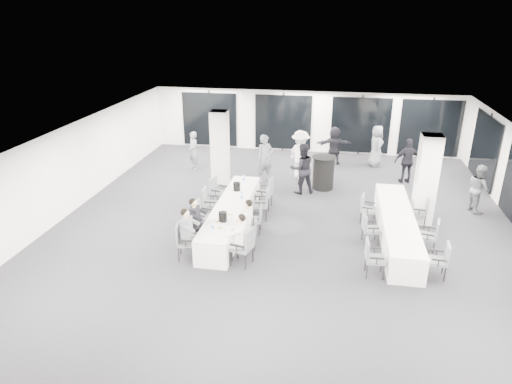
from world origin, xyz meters
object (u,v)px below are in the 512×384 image
chair_main_left_near (183,239)px  chair_side_right_mid (431,234)px  standing_guest_a (265,155)px  chair_side_right_far (422,209)px  standing_guest_c (301,152)px  standing_guest_e (376,143)px  ice_bucket_far (237,187)px  chair_main_left_second (191,227)px  chair_main_right_far (267,191)px  chair_side_left_mid (369,227)px  standing_guest_h (479,185)px  standing_guest_f (334,143)px  chair_side_right_near (441,258)px  ice_bucket_near (223,217)px  banquet_table_main (231,216)px  standing_guest_d (408,158)px  chair_main_left_far (217,190)px  chair_main_left_fourth (209,201)px  chair_side_left_near (372,256)px  chair_main_right_fourth (262,202)px  standing_guest_b (302,165)px  chair_main_right_mid (257,217)px  chair_main_right_near (245,245)px  chair_main_right_second (251,231)px  banquet_table_side (397,227)px  standing_guest_g (193,148)px  chair_main_left_mid (201,214)px

chair_main_left_near → chair_side_right_mid: size_ratio=1.04×
chair_side_right_mid → standing_guest_a: bearing=62.2°
chair_side_right_far → standing_guest_c: 5.45m
standing_guest_e → ice_bucket_far: size_ratio=7.40×
chair_main_left_second → chair_main_right_far: bearing=140.8°
chair_side_left_mid → standing_guest_h: size_ratio=0.49×
standing_guest_f → chair_side_left_mid: bearing=88.6°
chair_side_right_near → chair_main_left_near: bearing=96.4°
chair_main_right_far → ice_bucket_near: 2.91m
banquet_table_main → standing_guest_d: size_ratio=2.54×
chair_main_left_far → standing_guest_d: standing_guest_d is taller
banquet_table_main → standing_guest_a: size_ratio=2.41×
chair_main_left_fourth → standing_guest_a: (1.23, 3.62, 0.47)m
chair_side_left_near → chair_main_left_near: bearing=-92.8°
chair_side_right_mid → chair_side_right_far: size_ratio=0.99×
chair_main_right_fourth → chair_side_left_near: bearing=-140.6°
chair_main_left_near → standing_guest_b: bearing=140.9°
chair_main_left_fourth → chair_main_right_mid: chair_main_left_fourth is taller
chair_main_right_fourth → standing_guest_h: 7.08m
chair_main_left_far → chair_main_left_near: bearing=14.5°
chair_main_right_near → standing_guest_h: standing_guest_h is taller
banquet_table_main → standing_guest_a: (0.39, 4.14, 0.66)m
chair_main_right_second → standing_guest_h: 7.80m
chair_side_left_near → ice_bucket_near: (-4.00, 0.88, 0.34)m
standing_guest_d → ice_bucket_near: (-5.70, -6.08, -0.10)m
standing_guest_e → ice_bucket_far: 7.37m
chair_main_right_near → banquet_table_side: bearing=-46.6°
standing_guest_d → standing_guest_f: bearing=-47.7°
ice_bucket_far → banquet_table_main: bearing=-86.6°
chair_main_right_far → standing_guest_a: standing_guest_a is taller
banquet_table_main → standing_guest_e: (4.70, 6.76, 0.61)m
standing_guest_g → chair_main_right_fourth: bearing=-3.6°
chair_main_left_near → standing_guest_e: 10.40m
chair_side_left_near → banquet_table_main: bearing=-119.6°
standing_guest_c → ice_bucket_far: size_ratio=8.08×
standing_guest_h → ice_bucket_near: 8.51m
chair_side_right_mid → chair_main_left_far: bearing=86.1°
chair_main_left_mid → ice_bucket_near: 1.20m
chair_main_right_second → standing_guest_d: bearing=-46.9°
chair_main_right_mid → standing_guest_f: size_ratio=0.46×
chair_main_right_second → standing_guest_f: 8.18m
standing_guest_h → chair_side_right_far: bearing=110.7°
chair_main_left_second → standing_guest_b: bearing=139.4°
chair_side_right_mid → standing_guest_c: (-4.02, 5.30, 0.54)m
banquet_table_side → chair_side_right_mid: (0.83, -0.62, 0.16)m
chair_main_left_far → standing_guest_h: 8.58m
chair_side_right_near → standing_guest_f: standing_guest_f is taller
standing_guest_f → standing_guest_c: bearing=47.1°
chair_side_left_mid → chair_side_right_near: chair_side_right_near is taller
chair_main_right_near → standing_guest_a: 6.30m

